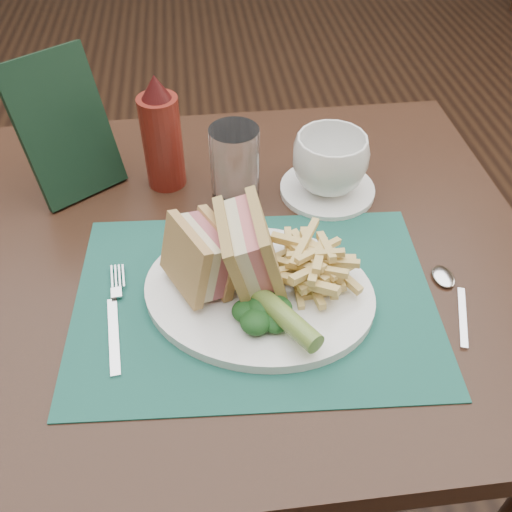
{
  "coord_description": "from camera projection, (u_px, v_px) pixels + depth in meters",
  "views": [
    {
      "loc": [
        -0.02,
        -1.1,
        1.31
      ],
      "look_at": [
        0.04,
        -0.57,
        0.8
      ],
      "focal_mm": 40.0,
      "sensor_mm": 36.0,
      "label": 1
    }
  ],
  "objects": [
    {
      "name": "coffee_cup",
      "position": [
        330.0,
        163.0,
        0.87
      ],
      "size": [
        0.15,
        0.15,
        0.09
      ],
      "primitive_type": "imported",
      "rotation": [
        0.0,
        0.0,
        0.41
      ],
      "color": "white",
      "rests_on": "saucer"
    },
    {
      "name": "saucer",
      "position": [
        327.0,
        190.0,
        0.91
      ],
      "size": [
        0.16,
        0.16,
        0.01
      ],
      "primitive_type": "cylinder",
      "rotation": [
        0.0,
        0.0,
        -0.05
      ],
      "color": "white",
      "rests_on": "table_main"
    },
    {
      "name": "table_main",
      "position": [
        231.0,
        393.0,
        1.08
      ],
      "size": [
        0.9,
        0.75,
        0.75
      ],
      "primitive_type": null,
      "color": "black",
      "rests_on": "ground"
    },
    {
      "name": "spoon",
      "position": [
        456.0,
        301.0,
        0.74
      ],
      "size": [
        0.08,
        0.15,
        0.01
      ],
      "primitive_type": null,
      "rotation": [
        0.0,
        0.0,
        -0.33
      ],
      "color": "silver",
      "rests_on": "table_main"
    },
    {
      "name": "sandwich_half_b",
      "position": [
        233.0,
        251.0,
        0.71
      ],
      "size": [
        0.08,
        0.11,
        0.11
      ],
      "primitive_type": null,
      "rotation": [
        0.0,
        -0.24,
        0.04
      ],
      "color": "tan",
      "rests_on": "plate"
    },
    {
      "name": "fries_pile",
      "position": [
        315.0,
        261.0,
        0.73
      ],
      "size": [
        0.18,
        0.2,
        0.06
      ],
      "primitive_type": null,
      "color": "#D8BB6C",
      "rests_on": "plate"
    },
    {
      "name": "kale_garnish",
      "position": [
        274.0,
        309.0,
        0.69
      ],
      "size": [
        0.11,
        0.08,
        0.03
      ],
      "primitive_type": null,
      "color": "#133616",
      "rests_on": "plate"
    },
    {
      "name": "sandwich_half_a",
      "position": [
        185.0,
        263.0,
        0.7
      ],
      "size": [
        0.11,
        0.12,
        0.1
      ],
      "primitive_type": null,
      "rotation": [
        0.0,
        0.24,
        0.45
      ],
      "color": "tan",
      "rests_on": "plate"
    },
    {
      "name": "pickle_spear",
      "position": [
        282.0,
        314.0,
        0.68
      ],
      "size": [
        0.08,
        0.12,
        0.03
      ],
      "primitive_type": "cylinder",
      "rotation": [
        1.54,
        0.0,
        0.55
      ],
      "color": "#59762D",
      "rests_on": "plate"
    },
    {
      "name": "check_presenter",
      "position": [
        64.0,
        128.0,
        0.85
      ],
      "size": [
        0.16,
        0.14,
        0.21
      ],
      "primitive_type": "cube",
      "rotation": [
        -0.31,
        0.0,
        0.61
      ],
      "color": "black",
      "rests_on": "table_main"
    },
    {
      "name": "plate",
      "position": [
        259.0,
        293.0,
        0.74
      ],
      "size": [
        0.36,
        0.32,
        0.01
      ],
      "primitive_type": null,
      "rotation": [
        0.0,
        0.0,
        -0.33
      ],
      "color": "white",
      "rests_on": "placemat"
    },
    {
      "name": "ketchup_bottle",
      "position": [
        161.0,
        132.0,
        0.86
      ],
      "size": [
        0.07,
        0.07,
        0.19
      ],
      "primitive_type": null,
      "rotation": [
        0.0,
        0.0,
        -0.15
      ],
      "color": "#601710",
      "rests_on": "table_main"
    },
    {
      "name": "floor",
      "position": [
        220.0,
        318.0,
        1.69
      ],
      "size": [
        7.0,
        7.0,
        0.0
      ],
      "primitive_type": "plane",
      "color": "black",
      "rests_on": "ground"
    },
    {
      "name": "placemat",
      "position": [
        255.0,
        300.0,
        0.74
      ],
      "size": [
        0.49,
        0.36,
        0.0
      ],
      "primitive_type": "cube",
      "rotation": [
        0.0,
        0.0,
        -0.06
      ],
      "color": "#184F44",
      "rests_on": "table_main"
    },
    {
      "name": "fork",
      "position": [
        115.0,
        315.0,
        0.72
      ],
      "size": [
        0.05,
        0.17,
        0.01
      ],
      "primitive_type": null,
      "rotation": [
        0.0,
        0.0,
        0.1
      ],
      "color": "silver",
      "rests_on": "placemat"
    },
    {
      "name": "drinking_glass",
      "position": [
        235.0,
        168.0,
        0.85
      ],
      "size": [
        0.08,
        0.08,
        0.13
      ],
      "primitive_type": "cylinder",
      "rotation": [
        0.0,
        0.0,
        0.05
      ],
      "color": "white",
      "rests_on": "table_main"
    }
  ]
}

